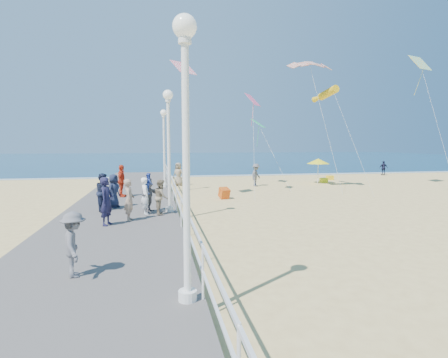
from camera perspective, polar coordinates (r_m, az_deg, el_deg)
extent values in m
plane|color=#ECCD7B|center=(16.92, 9.70, -5.91)|extent=(160.00, 160.00, 0.00)
cube|color=navy|center=(80.77, -6.80, 3.38)|extent=(160.00, 90.00, 0.05)
cube|color=silver|center=(36.62, -1.67, 0.52)|extent=(160.00, 1.20, 0.04)
cube|color=#66615D|center=(15.90, -16.64, -6.10)|extent=(5.00, 44.00, 0.40)
cube|color=white|center=(15.63, -7.81, -1.46)|extent=(0.05, 42.00, 0.06)
cube|color=white|center=(15.70, -7.78, -3.27)|extent=(0.05, 42.00, 0.04)
cylinder|color=white|center=(7.13, -5.96, -18.38)|extent=(0.36, 0.36, 0.20)
cylinder|color=white|center=(6.53, -6.18, 0.78)|extent=(0.14, 0.14, 4.70)
sphere|color=white|center=(6.83, -6.45, 23.51)|extent=(0.44, 0.44, 0.44)
cylinder|color=white|center=(15.77, -8.85, -4.91)|extent=(0.36, 0.36, 0.20)
cylinder|color=white|center=(15.50, -8.99, 3.65)|extent=(0.14, 0.14, 4.70)
sphere|color=white|center=(15.63, -9.15, 13.41)|extent=(0.44, 0.44, 0.44)
cylinder|color=white|center=(24.66, -9.64, -1.05)|extent=(0.36, 0.36, 0.20)
cylinder|color=white|center=(24.50, -9.74, 4.42)|extent=(0.14, 0.14, 4.70)
sphere|color=white|center=(24.58, -9.85, 10.61)|extent=(0.44, 0.44, 0.44)
imported|color=white|center=(15.27, -12.71, -2.70)|extent=(0.45, 0.62, 1.58)
imported|color=#2D47AA|center=(15.35, -12.17, -0.72)|extent=(0.39, 0.48, 0.91)
imported|color=#1A1937|center=(13.60, -18.62, -3.46)|extent=(0.61, 0.76, 1.79)
imported|color=gray|center=(15.13, -10.22, -2.89)|extent=(0.58, 0.74, 1.50)
imported|color=slate|center=(8.72, -23.31, -9.77)|extent=(0.75, 1.07, 1.50)
imported|color=red|center=(20.52, -16.38, -0.29)|extent=(0.59, 1.12, 1.83)
imported|color=#1A223B|center=(17.24, -17.56, -1.86)|extent=(0.77, 0.91, 1.58)
imported|color=slate|center=(15.78, -12.28, -2.50)|extent=(1.03, 1.48, 1.54)
imported|color=gray|center=(14.15, -15.21, -3.30)|extent=(0.40, 0.60, 1.65)
imported|color=#181E36|center=(16.61, -19.09, -2.01)|extent=(0.73, 0.89, 1.69)
imported|color=#59595E|center=(27.97, 5.24, 0.66)|extent=(1.29, 1.32, 1.82)
imported|color=#191C38|center=(41.30, 24.60, 1.63)|extent=(0.95, 0.51, 1.55)
imported|color=gray|center=(28.46, -7.46, 0.78)|extent=(1.09, 1.02, 1.88)
cube|color=red|center=(21.56, 0.03, -2.48)|extent=(0.70, 0.82, 0.74)
cylinder|color=white|center=(30.78, 15.08, 0.94)|extent=(0.05, 0.05, 1.80)
cone|color=yellow|center=(30.71, 15.13, 2.82)|extent=(1.90, 1.90, 0.45)
cube|color=#FFFA1A|center=(31.82, 15.97, -0.20)|extent=(0.55, 0.55, 0.40)
cube|color=yellow|center=(34.29, 16.90, 0.20)|extent=(0.55, 0.55, 0.40)
cylinder|color=gold|center=(27.13, 16.67, 13.33)|extent=(1.07, 3.04, 1.16)
cube|color=#F0588A|center=(24.16, 4.69, 12.77)|extent=(1.29, 1.37, 0.82)
cube|color=#1CC2EF|center=(31.50, 29.36, 16.20)|extent=(1.79, 1.46, 1.18)
cube|color=#29BF72|center=(29.18, 5.57, 9.04)|extent=(1.53, 1.60, 0.71)
cube|color=#F01C3D|center=(21.56, -6.63, 17.65)|extent=(1.59, 1.52, 0.84)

